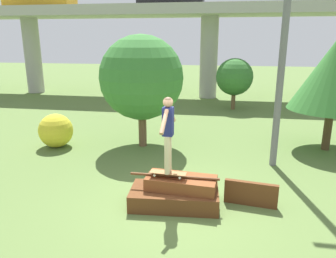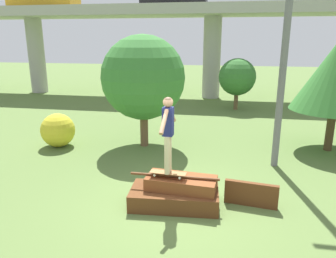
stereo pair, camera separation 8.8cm
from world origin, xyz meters
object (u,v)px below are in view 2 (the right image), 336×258
Objects in this scene: skateboard at (168,173)px; tree_behind_right at (237,77)px; skater at (168,130)px; bush_yellow_flowering at (58,130)px; utility_pole at (287,30)px; tree_behind_left at (143,78)px.

tree_behind_right is at bearing 81.33° from skateboard.
bush_yellow_flowering is at bearing 142.39° from skater.
bush_yellow_flowering is at bearing 176.15° from utility_pole.
tree_behind_left is at bearing 111.29° from skateboard.
tree_behind_right is at bearing 97.39° from utility_pole.
tree_behind_left is at bearing 12.02° from bush_yellow_flowering.
bush_yellow_flowering is (-6.30, -7.51, -1.15)m from tree_behind_right.
tree_behind_right is (1.69, 11.07, -0.10)m from skater.
utility_pole is 1.97× the size of tree_behind_left.
tree_behind_left is at bearing -115.76° from tree_behind_right.
skateboard is at bearing -98.67° from tree_behind_right.
tree_behind_right reaches higher than skateboard.
utility_pole reaches higher than tree_behind_right.
tree_behind_left is 3.56m from bush_yellow_flowering.
tree_behind_right is at bearing 64.24° from tree_behind_left.
skater is 4.61m from utility_pole.
utility_pole is (2.73, 3.06, 2.12)m from skater.
tree_behind_left is (-1.63, 4.19, 1.60)m from skateboard.
tree_behind_left reaches higher than skater.
skater is at bearing -131.69° from utility_pole.
tree_behind_right is at bearing 81.33° from skater.
bush_yellow_flowering is (-4.61, 3.55, -1.24)m from skater.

